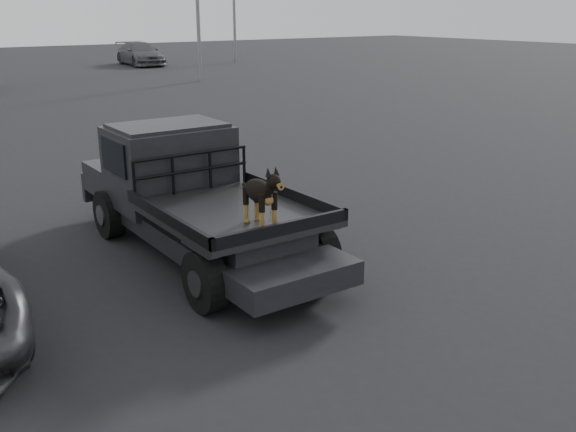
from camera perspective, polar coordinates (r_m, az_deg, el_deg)
ground at (r=8.19m, az=-1.00°, el=-6.95°), size 120.00×120.00×0.00m
flatbed_ute at (r=9.41m, az=-7.78°, el=-0.74°), size 2.00×5.40×0.92m
ute_cab at (r=10.00m, az=-10.53°, el=5.59°), size 1.72×1.30×0.88m
headache_rack at (r=9.38m, az=-8.53°, el=3.84°), size 1.80×0.08×0.55m
dog at (r=7.77m, az=-2.51°, el=1.79°), size 0.32×0.60×0.74m
distant_car_b at (r=43.21m, az=-12.99°, el=13.88°), size 2.32×5.05×1.43m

